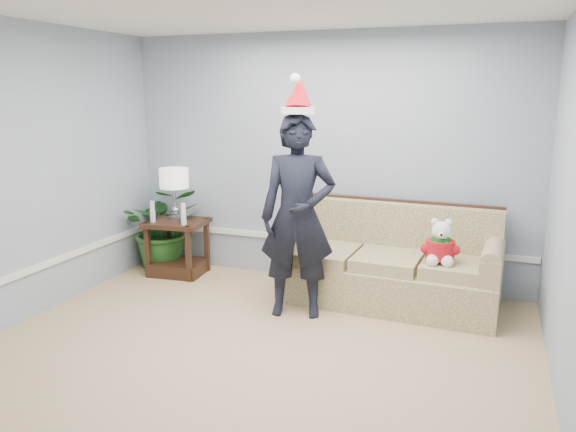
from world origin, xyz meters
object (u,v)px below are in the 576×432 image
(side_table, at_px, (178,253))
(houseplant, at_px, (164,227))
(sofa, at_px, (390,268))
(table_lamp, at_px, (174,180))
(man, at_px, (298,217))
(teddy_bear, at_px, (440,247))

(side_table, bearing_deg, houseplant, 151.90)
(houseplant, bearing_deg, sofa, -3.60)
(sofa, height_order, table_lamp, table_lamp)
(side_table, relative_size, houseplant, 0.71)
(table_lamp, height_order, houseplant, table_lamp)
(side_table, relative_size, man, 0.37)
(side_table, relative_size, teddy_bear, 1.65)
(houseplant, relative_size, man, 0.53)
(side_table, height_order, teddy_bear, teddy_bear)
(side_table, xyz_separation_m, teddy_bear, (2.95, -0.25, 0.42))
(table_lamp, relative_size, houseplant, 0.59)
(houseplant, bearing_deg, side_table, -28.10)
(table_lamp, relative_size, teddy_bear, 1.37)
(man, bearing_deg, side_table, 144.90)
(houseplant, bearing_deg, man, -22.17)
(man, bearing_deg, table_lamp, 143.42)
(sofa, relative_size, houseplant, 2.15)
(side_table, distance_m, man, 1.95)
(sofa, relative_size, side_table, 3.03)
(sofa, relative_size, man, 1.13)
(sofa, xyz_separation_m, side_table, (-2.46, 0.03, -0.10))
(sofa, bearing_deg, houseplant, 179.23)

